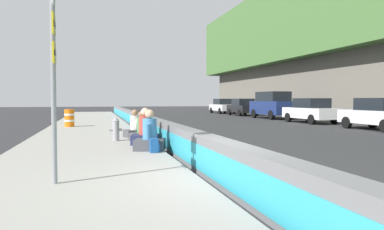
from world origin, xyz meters
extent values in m
plane|color=#2B2B2D|center=(0.00, 0.00, 0.00)|extent=(160.00, 160.00, 0.00)
cube|color=gray|center=(0.00, 2.65, 0.07)|extent=(80.00, 4.40, 0.14)
cube|color=slate|center=(0.00, 0.00, 0.42)|extent=(76.00, 0.44, 0.85)
cube|color=teal|center=(0.00, 0.23, 0.38)|extent=(74.48, 0.01, 0.54)
cylinder|color=gray|center=(0.43, 3.08, 1.94)|extent=(0.09, 0.09, 3.60)
cube|color=yellow|center=(0.43, 3.06, 2.94)|extent=(0.44, 0.02, 0.36)
cube|color=black|center=(0.43, 3.05, 2.94)|extent=(0.30, 0.01, 0.10)
cube|color=yellow|center=(0.43, 3.06, 2.44)|extent=(0.44, 0.02, 0.36)
cube|color=black|center=(0.43, 3.05, 2.44)|extent=(0.30, 0.01, 0.10)
cylinder|color=gray|center=(7.14, 1.66, 0.50)|extent=(0.24, 0.24, 0.72)
cone|color=gray|center=(7.14, 1.66, 0.94)|extent=(0.26, 0.26, 0.16)
cylinder|color=gray|center=(7.14, 1.49, 0.54)|extent=(0.10, 0.12, 0.10)
cylinder|color=gray|center=(7.14, 1.83, 0.54)|extent=(0.10, 0.12, 0.10)
cube|color=#424247|center=(4.38, 0.83, 0.30)|extent=(0.95, 1.04, 0.32)
cylinder|color=#427FB7|center=(4.38, 0.83, 0.77)|extent=(0.41, 0.41, 0.61)
sphere|color=tan|center=(4.38, 0.83, 1.20)|extent=(0.27, 0.27, 0.27)
cylinder|color=#427FB7|center=(4.59, 0.76, 0.70)|extent=(0.34, 0.23, 0.53)
cylinder|color=#427FB7|center=(4.16, 0.90, 0.70)|extent=(0.34, 0.23, 0.53)
cube|color=#23284C|center=(5.80, 0.77, 0.30)|extent=(0.94, 1.03, 0.33)
cylinder|color=#AD3D33|center=(5.80, 0.77, 0.77)|extent=(0.42, 0.42, 0.62)
sphere|color=beige|center=(5.80, 0.77, 1.22)|extent=(0.27, 0.27, 0.27)
cylinder|color=#AD3D33|center=(6.02, 0.72, 0.71)|extent=(0.34, 0.22, 0.54)
cylinder|color=#AD3D33|center=(5.58, 0.83, 0.71)|extent=(0.34, 0.22, 0.54)
cube|color=#424247|center=(6.84, 0.74, 0.29)|extent=(0.84, 0.92, 0.29)
cylinder|color=#4C8951|center=(6.84, 0.74, 0.71)|extent=(0.37, 0.37, 0.55)
sphere|color=#8E6647|center=(6.84, 0.74, 1.10)|extent=(0.24, 0.24, 0.24)
cylinder|color=#4C8951|center=(7.04, 0.80, 0.65)|extent=(0.31, 0.20, 0.48)
cylinder|color=#4C8951|center=(6.64, 0.69, 0.65)|extent=(0.31, 0.20, 0.48)
cube|color=#424247|center=(8.29, 0.85, 0.29)|extent=(0.85, 0.93, 0.29)
cylinder|color=beige|center=(8.29, 0.85, 0.71)|extent=(0.38, 0.38, 0.56)
sphere|color=#8E6647|center=(8.29, 0.85, 1.11)|extent=(0.25, 0.25, 0.25)
cylinder|color=beige|center=(8.49, 0.90, 0.66)|extent=(0.31, 0.20, 0.49)
cylinder|color=beige|center=(8.09, 0.80, 0.66)|extent=(0.31, 0.20, 0.49)
cube|color=navy|center=(3.86, 0.79, 0.34)|extent=(0.32, 0.22, 0.40)
cube|color=navy|center=(3.86, 0.65, 0.28)|extent=(0.22, 0.06, 0.20)
cylinder|color=orange|center=(14.87, 3.73, 0.61)|extent=(0.52, 0.52, 0.95)
cylinder|color=white|center=(14.87, 3.73, 0.80)|extent=(0.54, 0.54, 0.10)
cylinder|color=white|center=(14.87, 3.73, 0.47)|extent=(0.54, 0.54, 0.10)
cube|color=silver|center=(10.14, -12.22, 0.69)|extent=(4.51, 1.83, 0.72)
cube|color=black|center=(10.04, -12.22, 1.38)|extent=(2.21, 1.64, 0.66)
cylinder|color=black|center=(11.57, -11.35, 0.33)|extent=(0.66, 0.22, 0.66)
cylinder|color=black|center=(11.58, -13.08, 0.33)|extent=(0.66, 0.22, 0.66)
cube|color=silver|center=(16.38, -12.06, 0.69)|extent=(4.56, 1.95, 0.72)
cube|color=black|center=(16.28, -12.07, 1.38)|extent=(2.25, 1.69, 0.66)
cylinder|color=black|center=(17.79, -11.15, 0.33)|extent=(0.67, 0.24, 0.66)
cylinder|color=black|center=(17.85, -12.88, 0.33)|extent=(0.67, 0.24, 0.66)
cylinder|color=black|center=(14.92, -11.25, 0.33)|extent=(0.67, 0.24, 0.66)
cylinder|color=black|center=(14.97, -12.98, 0.33)|extent=(0.67, 0.24, 0.66)
cube|color=navy|center=(22.39, -12.18, 0.93)|extent=(4.87, 2.11, 1.10)
cube|color=black|center=(22.29, -12.18, 1.88)|extent=(3.17, 1.85, 0.80)
cylinder|color=black|center=(23.89, -11.20, 0.38)|extent=(0.77, 0.25, 0.76)
cylinder|color=black|center=(23.96, -13.04, 0.38)|extent=(0.77, 0.25, 0.76)
cylinder|color=black|center=(20.82, -11.32, 0.38)|extent=(0.77, 0.25, 0.76)
cylinder|color=black|center=(20.89, -13.16, 0.38)|extent=(0.77, 0.25, 0.76)
cube|color=black|center=(28.73, -12.10, 0.69)|extent=(4.52, 1.84, 0.72)
cube|color=black|center=(28.63, -12.09, 1.38)|extent=(2.21, 1.64, 0.66)
cylinder|color=black|center=(30.18, -11.24, 0.33)|extent=(0.66, 0.23, 0.66)
cylinder|color=black|center=(30.17, -12.97, 0.33)|extent=(0.66, 0.23, 0.66)
cylinder|color=black|center=(27.30, -11.22, 0.33)|extent=(0.66, 0.23, 0.66)
cylinder|color=black|center=(27.29, -12.95, 0.33)|extent=(0.66, 0.23, 0.66)
cube|color=silver|center=(34.82, -12.10, 0.69)|extent=(4.56, 1.95, 0.72)
cube|color=black|center=(34.72, -12.10, 1.38)|extent=(2.25, 1.69, 0.66)
cylinder|color=black|center=(36.23, -11.19, 0.33)|extent=(0.67, 0.24, 0.66)
cylinder|color=black|center=(36.28, -12.91, 0.33)|extent=(0.67, 0.24, 0.66)
cylinder|color=black|center=(33.35, -11.28, 0.33)|extent=(0.67, 0.24, 0.66)
cylinder|color=black|center=(33.41, -13.01, 0.33)|extent=(0.67, 0.24, 0.66)
camera|label=1|loc=(-6.53, 2.38, 1.63)|focal=34.96mm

